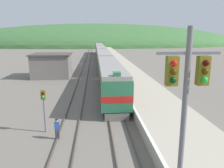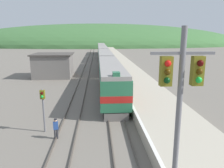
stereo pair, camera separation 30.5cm
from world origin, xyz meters
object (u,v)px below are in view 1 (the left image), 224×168
(express_train_lead_car, at_px, (110,78))
(signal_post_siding, at_px, (44,102))
(carriage_fourth, at_px, (99,49))
(track_worker, at_px, (57,128))
(signal_mast_main, at_px, (185,106))
(carriage_third, at_px, (101,53))
(carriage_second, at_px, (104,60))

(express_train_lead_car, xyz_separation_m, signal_post_siding, (-6.04, -11.11, 0.29))
(carriage_fourth, xyz_separation_m, track_worker, (-4.88, -74.51, -1.37))
(signal_mast_main, height_order, signal_post_siding, signal_mast_main)
(carriage_third, height_order, track_worker, carriage_third)
(signal_mast_main, bearing_deg, carriage_third, 91.14)
(carriage_third, xyz_separation_m, track_worker, (-4.88, -53.80, -1.37))
(express_train_lead_car, xyz_separation_m, carriage_second, (0.00, 20.67, -0.01))
(carriage_second, height_order, track_worker, carriage_second)
(track_worker, bearing_deg, carriage_second, 81.62)
(signal_mast_main, bearing_deg, carriage_fourth, 90.85)
(express_train_lead_car, xyz_separation_m, track_worker, (-4.88, -12.42, -1.38))
(carriage_second, bearing_deg, track_worker, -98.38)
(express_train_lead_car, height_order, carriage_fourth, express_train_lead_car)
(carriage_third, bearing_deg, carriage_fourth, 90.00)
(express_train_lead_car, xyz_separation_m, signal_mast_main, (1.23, -20.85, 3.01))
(carriage_second, relative_size, track_worker, 12.35)
(signal_mast_main, xyz_separation_m, track_worker, (-6.11, 8.42, -4.40))
(express_train_lead_car, distance_m, track_worker, 13.42)
(carriage_fourth, bearing_deg, signal_mast_main, -89.15)
(carriage_fourth, bearing_deg, carriage_second, -90.00)
(signal_post_siding, xyz_separation_m, track_worker, (1.16, -1.32, -1.67))
(carriage_second, xyz_separation_m, carriage_fourth, (0.00, 41.42, 0.00))
(carriage_third, distance_m, signal_post_siding, 52.83)
(signal_mast_main, height_order, track_worker, signal_mast_main)
(carriage_second, xyz_separation_m, track_worker, (-4.88, -33.09, -1.37))
(carriage_second, bearing_deg, carriage_third, 90.00)
(carriage_second, bearing_deg, express_train_lead_car, -90.00)
(carriage_fourth, bearing_deg, signal_post_siding, -94.71)
(signal_mast_main, xyz_separation_m, signal_post_siding, (-7.27, 9.74, -2.73))
(carriage_third, height_order, signal_post_siding, carriage_third)
(carriage_second, relative_size, carriage_third, 1.00)
(carriage_second, distance_m, track_worker, 33.48)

